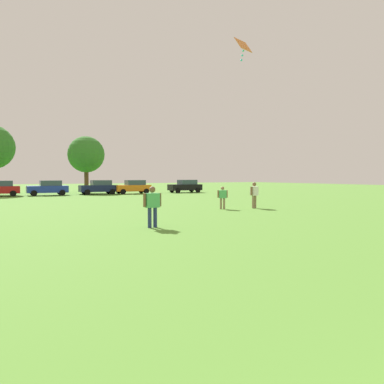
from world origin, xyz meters
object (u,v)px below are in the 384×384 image
at_px(parked_car_black_4, 185,186).
at_px(adult_bystander, 152,203).
at_px(parked_car_blue_1, 48,188).
at_px(parked_car_orange_3, 133,187).
at_px(bystander_midfield, 223,196).
at_px(parked_car_navy_2, 99,187).
at_px(bystander_near_trees, 254,193).
at_px(kite, 243,47).
at_px(tree_far_right, 86,155).

bearing_deg(parked_car_black_4, adult_bystander, 60.72).
bearing_deg(adult_bystander, parked_car_blue_1, -91.84).
bearing_deg(parked_car_blue_1, parked_car_orange_3, 176.03).
relative_size(bystander_midfield, parked_car_black_4, 0.34).
xyz_separation_m(adult_bystander, parked_car_orange_3, (9.01, 28.93, -0.17)).
bearing_deg(parked_car_orange_3, parked_car_blue_1, -3.97).
xyz_separation_m(adult_bystander, parked_car_navy_2, (4.95, 29.47, -0.17)).
height_order(bystander_near_trees, kite, kite).
distance_m(bystander_near_trees, kite, 10.52).
distance_m(kite, parked_car_navy_2, 30.65).
bearing_deg(parked_car_orange_3, kite, 80.96).
distance_m(adult_bystander, parked_car_black_4, 33.15).
height_order(parked_car_navy_2, tree_far_right, tree_far_right).
bearing_deg(kite, parked_car_orange_3, 80.96).
bearing_deg(parked_car_navy_2, parked_car_blue_1, -1.32).
bearing_deg(tree_far_right, parked_car_orange_3, -54.22).
height_order(bystander_midfield, parked_car_blue_1, parked_car_blue_1).
xyz_separation_m(adult_bystander, bystander_midfield, (7.31, 5.99, -0.15)).
relative_size(kite, parked_car_blue_1, 0.24).
distance_m(kite, parked_car_black_4, 32.36).
distance_m(bystander_near_trees, parked_car_black_4, 24.30).
bearing_deg(bystander_near_trees, parked_car_blue_1, 91.98).
bearing_deg(parked_car_navy_2, adult_bystander, 80.46).
bearing_deg(bystander_near_trees, parked_car_navy_2, 79.80).
xyz_separation_m(adult_bystander, parked_car_blue_1, (-0.69, 29.60, -0.17)).
xyz_separation_m(adult_bystander, kite, (4.36, -0.32, 7.03)).
bearing_deg(kite, bystander_near_trees, 48.44).
xyz_separation_m(bystander_midfield, parked_car_orange_3, (1.70, 22.94, -0.02)).
height_order(adult_bystander, bystander_midfield, adult_bystander).
xyz_separation_m(parked_car_blue_1, parked_car_orange_3, (9.70, -0.67, 0.00)).
height_order(bystander_near_trees, tree_far_right, tree_far_right).
relative_size(parked_car_blue_1, parked_car_navy_2, 1.00).
height_order(parked_car_navy_2, parked_car_black_4, same).
bearing_deg(tree_far_right, bystander_midfield, -84.76).
relative_size(parked_car_orange_3, tree_far_right, 0.58).
xyz_separation_m(bystander_midfield, kite, (-2.95, -6.30, 7.18)).
bearing_deg(parked_car_orange_3, bystander_midfield, 85.77).
relative_size(bystander_midfield, parked_car_orange_3, 0.34).
bearing_deg(parked_car_black_4, kite, 67.92).
distance_m(parked_car_orange_3, tree_far_right, 8.52).
bearing_deg(parked_car_blue_1, kite, 99.58).
bearing_deg(bystander_near_trees, adult_bystander, -170.95).
xyz_separation_m(parked_car_navy_2, tree_far_right, (-0.30, 5.50, 4.13)).
relative_size(parked_car_blue_1, parked_car_orange_3, 1.00).
height_order(parked_car_orange_3, tree_far_right, tree_far_right).
distance_m(bystander_near_trees, bystander_midfield, 2.29).
bearing_deg(parked_car_navy_2, bystander_midfield, 95.73).
bearing_deg(parked_car_orange_3, bystander_near_trees, 91.34).
bearing_deg(tree_far_right, kite, -90.48).
xyz_separation_m(bystander_near_trees, parked_car_navy_2, (-4.60, 23.92, -0.18)).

